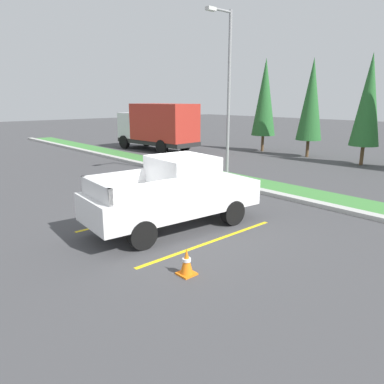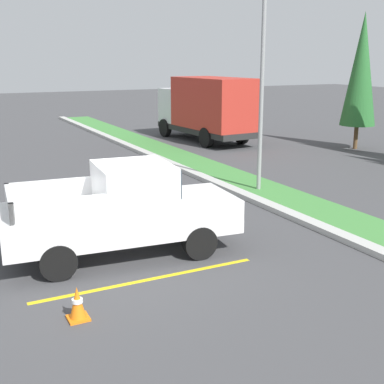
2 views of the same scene
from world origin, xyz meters
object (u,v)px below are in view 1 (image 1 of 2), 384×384
cypress_tree_left_inner (311,100)px  cypress_tree_center (368,100)px  cargo_truck_distant (158,125)px  pickup_truck_main (175,193)px  street_light (227,86)px  traffic_cone (187,262)px  cypress_tree_leftmost (265,97)px

cypress_tree_left_inner → cypress_tree_center: size_ratio=1.01×
cargo_truck_distant → cypress_tree_left_inner: 10.76m
cargo_truck_distant → cypress_tree_center: size_ratio=1.12×
pickup_truck_main → street_light: street_light is taller
cypress_tree_left_inner → traffic_cone: cypress_tree_left_inner is taller
cypress_tree_leftmost → cargo_truck_distant: bearing=-134.9°
cypress_tree_left_inner → cypress_tree_center: 3.74m
cypress_tree_leftmost → cypress_tree_left_inner: (3.68, 0.00, -0.15)m
pickup_truck_main → cypress_tree_leftmost: 17.52m
pickup_truck_main → cypress_tree_center: (-1.04, 14.76, 2.61)m
pickup_truck_main → cypress_tree_left_inner: size_ratio=0.86×
cargo_truck_distant → street_light: (10.27, -3.72, 2.42)m
street_light → cypress_tree_leftmost: 10.38m
cypress_tree_left_inner → traffic_cone: size_ratio=10.42×
cargo_truck_distant → cypress_tree_leftmost: size_ratio=1.07×
street_light → traffic_cone: size_ratio=12.37×
pickup_truck_main → street_light: bearing=121.2°
cypress_tree_left_inner → cypress_tree_center: cypress_tree_left_inner is taller
cargo_truck_distant → street_light: bearing=-19.9°
cargo_truck_distant → pickup_truck_main: bearing=-34.8°
pickup_truck_main → cypress_tree_center: cypress_tree_center is taller
pickup_truck_main → cypress_tree_center: 15.02m
street_light → traffic_cone: (6.11, -7.69, -3.98)m
cypress_tree_left_inner → street_light: bearing=-82.7°
pickup_truck_main → cypress_tree_leftmost: (-8.45, 15.09, 2.79)m
cypress_tree_leftmost → traffic_cone: (10.97, -16.85, -3.54)m
cargo_truck_distant → street_light: size_ratio=0.94×
traffic_cone → street_light: bearing=128.5°
cypress_tree_leftmost → cypress_tree_center: bearing=-2.6°
traffic_cone → pickup_truck_main: bearing=145.1°
cargo_truck_distant → cypress_tree_leftmost: 7.93m
cargo_truck_distant → cypress_tree_leftmost: bearing=45.1°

